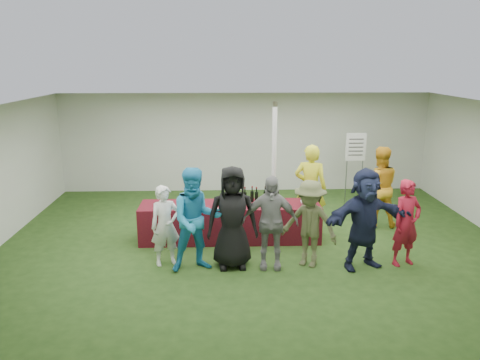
{
  "coord_description": "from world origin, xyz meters",
  "views": [
    {
      "loc": [
        -0.58,
        -8.65,
        3.56
      ],
      "look_at": [
        -0.27,
        0.28,
        1.25
      ],
      "focal_mm": 35.0,
      "sensor_mm": 36.0,
      "label": 1
    }
  ],
  "objects_px": {
    "wine_list_sign": "(355,152)",
    "customer_4": "(309,224)",
    "customer_2": "(232,218)",
    "serving_table": "(230,222)",
    "customer_3": "(270,222)",
    "dump_bucket": "(309,202)",
    "staff_pourer": "(310,188)",
    "customer_1": "(196,220)",
    "staff_back": "(379,187)",
    "customer_6": "(406,223)",
    "customer_0": "(165,226)",
    "customer_5": "(364,219)"
  },
  "relations": [
    {
      "from": "serving_table",
      "to": "customer_2",
      "type": "xyz_separation_m",
      "value": [
        0.02,
        -1.27,
        0.53
      ]
    },
    {
      "from": "customer_2",
      "to": "customer_0",
      "type": "bearing_deg",
      "value": 170.8
    },
    {
      "from": "customer_3",
      "to": "staff_pourer",
      "type": "bearing_deg",
      "value": 65.09
    },
    {
      "from": "customer_1",
      "to": "staff_back",
      "type": "bearing_deg",
      "value": 15.17
    },
    {
      "from": "wine_list_sign",
      "to": "customer_0",
      "type": "relative_size",
      "value": 1.24
    },
    {
      "from": "customer_2",
      "to": "customer_6",
      "type": "bearing_deg",
      "value": -3.15
    },
    {
      "from": "dump_bucket",
      "to": "customer_6",
      "type": "bearing_deg",
      "value": -34.74
    },
    {
      "from": "serving_table",
      "to": "customer_2",
      "type": "relative_size",
      "value": 1.98
    },
    {
      "from": "customer_3",
      "to": "customer_4",
      "type": "xyz_separation_m",
      "value": [
        0.69,
        0.05,
        -0.05
      ]
    },
    {
      "from": "customer_6",
      "to": "serving_table",
      "type": "bearing_deg",
      "value": 137.05
    },
    {
      "from": "customer_1",
      "to": "customer_2",
      "type": "relative_size",
      "value": 1.0
    },
    {
      "from": "customer_1",
      "to": "customer_6",
      "type": "relative_size",
      "value": 1.17
    },
    {
      "from": "customer_0",
      "to": "customer_4",
      "type": "xyz_separation_m",
      "value": [
        2.53,
        -0.15,
        0.06
      ]
    },
    {
      "from": "customer_3",
      "to": "customer_4",
      "type": "distance_m",
      "value": 0.7
    },
    {
      "from": "wine_list_sign",
      "to": "customer_3",
      "type": "height_order",
      "value": "wine_list_sign"
    },
    {
      "from": "customer_3",
      "to": "customer_6",
      "type": "relative_size",
      "value": 1.07
    },
    {
      "from": "dump_bucket",
      "to": "staff_pourer",
      "type": "distance_m",
      "value": 0.71
    },
    {
      "from": "serving_table",
      "to": "customer_4",
      "type": "bearing_deg",
      "value": -43.12
    },
    {
      "from": "wine_list_sign",
      "to": "customer_1",
      "type": "height_order",
      "value": "customer_1"
    },
    {
      "from": "customer_2",
      "to": "customer_4",
      "type": "xyz_separation_m",
      "value": [
        1.35,
        -0.01,
        -0.13
      ]
    },
    {
      "from": "wine_list_sign",
      "to": "customer_2",
      "type": "bearing_deg",
      "value": -130.55
    },
    {
      "from": "staff_pourer",
      "to": "customer_2",
      "type": "relative_size",
      "value": 1.03
    },
    {
      "from": "customer_2",
      "to": "customer_4",
      "type": "distance_m",
      "value": 1.35
    },
    {
      "from": "customer_3",
      "to": "customer_6",
      "type": "xyz_separation_m",
      "value": [
        2.41,
        0.04,
        -0.06
      ]
    },
    {
      "from": "dump_bucket",
      "to": "customer_0",
      "type": "bearing_deg",
      "value": -161.26
    },
    {
      "from": "customer_0",
      "to": "customer_4",
      "type": "relative_size",
      "value": 0.93
    },
    {
      "from": "wine_list_sign",
      "to": "serving_table",
      "type": "bearing_deg",
      "value": -142.76
    },
    {
      "from": "staff_back",
      "to": "customer_1",
      "type": "height_order",
      "value": "customer_1"
    },
    {
      "from": "customer_3",
      "to": "customer_4",
      "type": "height_order",
      "value": "customer_3"
    },
    {
      "from": "wine_list_sign",
      "to": "customer_5",
      "type": "xyz_separation_m",
      "value": [
        -0.87,
        -3.79,
        -0.42
      ]
    },
    {
      "from": "customer_2",
      "to": "dump_bucket",
      "type": "bearing_deg",
      "value": 31.84
    },
    {
      "from": "customer_0",
      "to": "customer_4",
      "type": "height_order",
      "value": "customer_4"
    },
    {
      "from": "customer_0",
      "to": "customer_3",
      "type": "bearing_deg",
      "value": -28.55
    },
    {
      "from": "serving_table",
      "to": "customer_5",
      "type": "distance_m",
      "value": 2.74
    },
    {
      "from": "serving_table",
      "to": "customer_6",
      "type": "xyz_separation_m",
      "value": [
        3.08,
        -1.29,
        0.4
      ]
    },
    {
      "from": "serving_table",
      "to": "customer_6",
      "type": "bearing_deg",
      "value": -22.69
    },
    {
      "from": "staff_back",
      "to": "customer_2",
      "type": "distance_m",
      "value": 3.78
    },
    {
      "from": "wine_list_sign",
      "to": "customer_3",
      "type": "xyz_separation_m",
      "value": [
        -2.49,
        -3.74,
        -0.48
      ]
    },
    {
      "from": "customer_0",
      "to": "customer_3",
      "type": "relative_size",
      "value": 0.87
    },
    {
      "from": "customer_2",
      "to": "serving_table",
      "type": "bearing_deg",
      "value": 88.24
    },
    {
      "from": "customer_1",
      "to": "customer_4",
      "type": "bearing_deg",
      "value": -10.75
    },
    {
      "from": "wine_list_sign",
      "to": "customer_4",
      "type": "bearing_deg",
      "value": -116.0
    },
    {
      "from": "staff_back",
      "to": "customer_3",
      "type": "relative_size",
      "value": 1.06
    },
    {
      "from": "customer_3",
      "to": "customer_4",
      "type": "relative_size",
      "value": 1.07
    },
    {
      "from": "serving_table",
      "to": "customer_1",
      "type": "relative_size",
      "value": 1.98
    },
    {
      "from": "staff_back",
      "to": "customer_5",
      "type": "bearing_deg",
      "value": 70.66
    },
    {
      "from": "customer_2",
      "to": "customer_1",
      "type": "bearing_deg",
      "value": -172.97
    },
    {
      "from": "customer_0",
      "to": "customer_3",
      "type": "height_order",
      "value": "customer_3"
    },
    {
      "from": "dump_bucket",
      "to": "staff_pourer",
      "type": "height_order",
      "value": "staff_pourer"
    },
    {
      "from": "staff_pourer",
      "to": "customer_5",
      "type": "xyz_separation_m",
      "value": [
        0.61,
        -1.85,
        -0.04
      ]
    }
  ]
}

